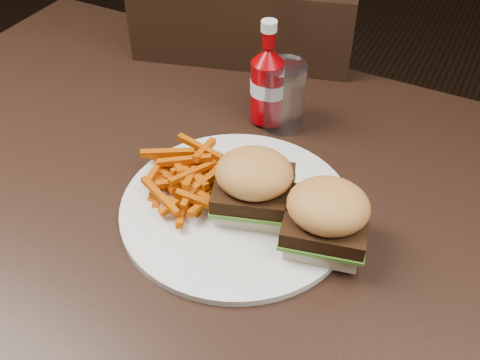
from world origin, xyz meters
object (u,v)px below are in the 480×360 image
at_px(dining_table, 196,183).
at_px(chair_far, 254,136).
at_px(ketchup_bottle, 267,91).
at_px(tumbler, 283,96).
at_px(plate, 237,208).

height_order(dining_table, chair_far, dining_table).
relative_size(ketchup_bottle, tumbler, 0.93).
bearing_deg(tumbler, ketchup_bottle, -168.32).
distance_m(plate, tumbler, 0.23).
bearing_deg(plate, ketchup_bottle, 104.64).
distance_m(plate, ketchup_bottle, 0.23).
xyz_separation_m(plate, tumbler, (-0.03, 0.22, 0.05)).
relative_size(dining_table, chair_far, 2.72).
bearing_deg(chair_far, ketchup_bottle, 102.42).
height_order(plate, ketchup_bottle, ketchup_bottle).
distance_m(dining_table, plate, 0.10).
distance_m(dining_table, tumbler, 0.20).
relative_size(plate, ketchup_bottle, 3.08).
bearing_deg(ketchup_bottle, chair_far, 118.53).
relative_size(dining_table, ketchup_bottle, 11.21).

